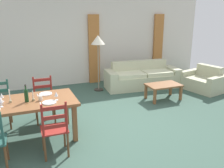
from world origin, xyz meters
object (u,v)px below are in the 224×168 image
wine_glass_far_left (2,96)px  standing_lamp (98,43)px  dining_chair_near_right (55,129)px  dining_chair_far_left (0,104)px  coffee_table (163,87)px  dining_chair_far_right (44,99)px  dining_table (22,106)px  coffee_cup_secondary (1,103)px  couch (142,78)px  coffee_cup_primary (41,98)px  wine_glass_near_left (1,101)px  wine_glass_near_right (56,94)px  armchair_upholstered (204,82)px  wine_bottle (26,95)px

wine_glass_far_left → standing_lamp: size_ratio=0.10×
dining_chair_near_right → standing_lamp: 3.64m
dining_chair_far_left → coffee_table: size_ratio=1.07×
wine_glass_far_left → standing_lamp: standing_lamp is taller
dining_chair_far_right → wine_glass_far_left: dining_chair_far_right is taller
dining_table → coffee_cup_secondary: bearing=-167.0°
dining_chair_far_left → couch: bearing=18.7°
dining_table → coffee_cup_primary: size_ratio=21.11×
dining_chair_near_right → wine_glass_far_left: 1.21m
wine_glass_near_left → standing_lamp: 3.57m
dining_table → wine_glass_near_right: size_ratio=11.80×
couch → standing_lamp: 1.77m
wine_glass_far_left → coffee_cup_secondary: wine_glass_far_left is taller
couch → wine_glass_far_left: bearing=-152.8°
wine_glass_near_right → coffee_cup_primary: (-0.27, 0.09, -0.07)m
coffee_cup_primary → armchair_upholstered: coffee_cup_primary is taller
dining_chair_near_right → dining_chair_far_right: size_ratio=1.00×
wine_glass_near_left → wine_glass_far_left: bearing=89.0°
dining_table → coffee_table: dining_table is taller
wine_glass_near_right → coffee_cup_primary: wine_glass_near_right is taller
standing_lamp → coffee_table: bearing=-45.9°
coffee_cup_primary → couch: 3.95m
wine_glass_far_left → coffee_cup_secondary: 0.21m
dining_chair_far_left → standing_lamp: (2.63, 1.54, 0.93)m
dining_chair_far_right → wine_glass_near_right: bearing=-81.5°
coffee_table → armchair_upholstered: armchair_upholstered is taller
wine_bottle → dining_chair_near_right: bearing=-62.6°
wine_glass_far_left → coffee_table: 4.00m
dining_chair_near_right → dining_chair_far_left: same height
dining_chair_far_left → wine_glass_far_left: size_ratio=5.96×
wine_glass_far_left → coffee_table: bearing=11.4°
dining_chair_far_left → couch: (3.99, 1.35, -0.19)m
wine_glass_near_left → coffee_cup_secondary: size_ratio=1.79×
dining_chair_far_left → wine_glass_near_left: dining_chair_far_left is taller
coffee_cup_primary → coffee_cup_secondary: same height
coffee_cup_secondary → coffee_table: size_ratio=0.10×
dining_chair_far_left → couch: size_ratio=0.41×
wine_bottle → armchair_upholstered: size_ratio=0.24×
dining_chair_far_right → coffee_cup_primary: 0.88m
dining_chair_near_right → wine_bottle: (-0.36, 0.69, 0.39)m
dining_chair_far_left → coffee_cup_primary: size_ratio=10.67×
dining_chair_far_right → armchair_upholstered: size_ratio=0.74×
dining_chair_far_left → coffee_cup_secondary: dining_chair_far_left is taller
dining_chair_far_right → wine_glass_near_right: (0.13, -0.90, 0.38)m
armchair_upholstered → coffee_cup_secondary: bearing=-167.2°
wine_glass_near_left → wine_glass_near_right: size_ratio=1.00×
wine_bottle → standing_lamp: bearing=47.9°
armchair_upholstered → standing_lamp: 3.38m
wine_glass_near_right → armchair_upholstered: bearing=16.1°
dining_chair_far_right → wine_bottle: bearing=-114.9°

